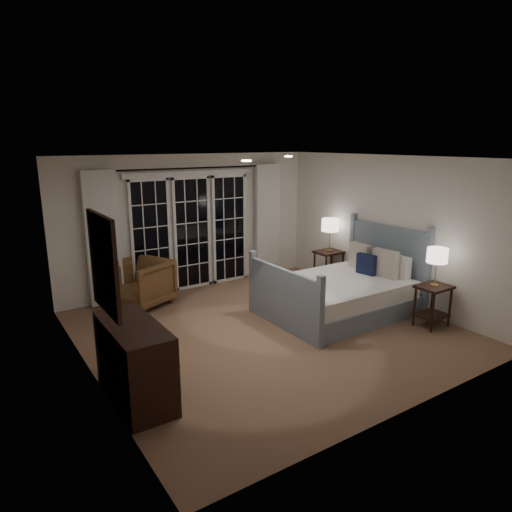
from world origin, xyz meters
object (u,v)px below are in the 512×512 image
nightstand_right (329,262)px  lamp_right (330,225)px  bed (341,293)px  nightstand_left (433,300)px  lamp_left (437,256)px  armchair (141,283)px  dresser (135,362)px

nightstand_right → lamp_right: lamp_right is taller
bed → nightstand_left: bed is taller
lamp_left → armchair: 4.73m
armchair → dresser: size_ratio=0.71×
lamp_right → armchair: size_ratio=0.72×
armchair → nightstand_right: bearing=52.4°
armchair → dresser: bearing=-44.3°
nightstand_right → lamp_right: 0.73m
lamp_left → lamp_right: 2.41m
nightstand_left → armchair: (-3.33, 3.28, -0.02)m
nightstand_left → lamp_left: (0.00, -0.00, 0.68)m
nightstand_left → lamp_right: size_ratio=1.02×
nightstand_left → lamp_left: 0.68m
bed → armchair: bed is taller
bed → lamp_right: bed is taller
bed → lamp_left: (0.75, -1.17, 0.76)m
nightstand_left → lamp_left: bearing=-90.0°
bed → nightstand_right: size_ratio=3.40×
lamp_left → armchair: bearing=135.5°
lamp_left → lamp_right: bearing=87.6°
armchair → lamp_right: bearing=52.4°
armchair → lamp_left: bearing=22.1°
lamp_left → dresser: bearing=173.4°
nightstand_right → lamp_right: bearing=0.0°
nightstand_left → nightstand_right: bearing=87.6°
bed → dresser: 3.71m
nightstand_left → armchair: size_ratio=0.73×
bed → nightstand_right: 1.50m
nightstand_left → lamp_left: lamp_left is taller
nightstand_left → nightstand_right: nightstand_right is taller
nightstand_right → armchair: size_ratio=0.77×
bed → lamp_left: bearing=-57.4°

